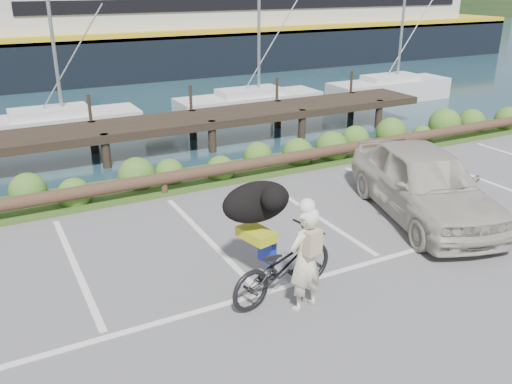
% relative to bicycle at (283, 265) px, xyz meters
% --- Properties ---
extents(ground, '(72.00, 72.00, 0.00)m').
position_rel_bicycle_xyz_m(ground, '(-0.30, 0.59, -0.56)').
color(ground, '#5C5B5E').
extents(vegetation_strip, '(34.00, 1.60, 0.10)m').
position_rel_bicycle_xyz_m(vegetation_strip, '(-0.30, 5.89, -0.51)').
color(vegetation_strip, '#3D5B21').
rests_on(vegetation_strip, ground).
extents(log_rail, '(32.00, 0.30, 0.60)m').
position_rel_bicycle_xyz_m(log_rail, '(-0.30, 5.19, -0.56)').
color(log_rail, '#443021').
rests_on(log_rail, ground).
extents(bicycle, '(2.23, 1.18, 1.11)m').
position_rel_bicycle_xyz_m(bicycle, '(0.00, 0.00, 0.00)').
color(bicycle, black).
rests_on(bicycle, ground).
extents(cyclist, '(0.71, 0.55, 1.74)m').
position_rel_bicycle_xyz_m(cyclist, '(0.11, -0.48, 0.32)').
color(cyclist, beige).
rests_on(cyclist, ground).
extents(dog, '(0.85, 1.33, 0.71)m').
position_rel_bicycle_xyz_m(dog, '(-0.15, 0.66, 0.91)').
color(dog, black).
rests_on(dog, bicycle).
extents(parked_car, '(3.12, 5.02, 1.60)m').
position_rel_bicycle_xyz_m(parked_car, '(4.36, 1.38, 0.24)').
color(parked_car, '#B1A99C').
rests_on(parked_car, ground).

